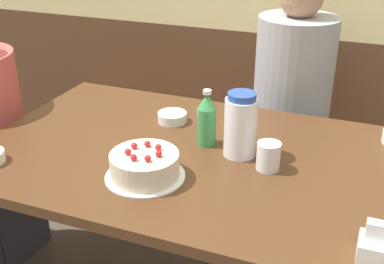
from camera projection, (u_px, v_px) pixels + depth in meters
The scene contains 9 objects.
bench_seat at pixel (253, 170), 2.53m from camera, with size 2.18×0.38×0.43m.
dining_table at pixel (197, 174), 1.65m from camera, with size 1.48×0.91×0.73m.
birthday_cake at pixel (145, 166), 1.46m from camera, with size 0.25×0.25×0.10m.
water_pitcher at pixel (241, 125), 1.56m from camera, with size 0.11×0.11×0.22m.
soju_bottle at pixel (207, 119), 1.63m from camera, with size 0.06×0.06×0.20m.
napkin_holder at pixel (383, 248), 1.12m from camera, with size 0.11×0.08×0.11m.
bowl_rice_small at pixel (172, 117), 1.83m from camera, with size 0.11×0.11×0.04m.
glass_water_tall at pixel (268, 156), 1.50m from camera, with size 0.08×0.08×0.09m.
person_grey_tee at pixel (290, 116), 2.21m from camera, with size 0.34×0.34×1.24m.
Camera 1 is at (0.51, -1.33, 1.50)m, focal length 45.00 mm.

